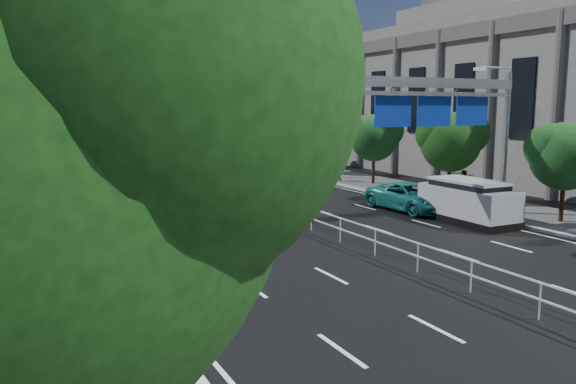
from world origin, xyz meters
TOP-DOWN VIEW (x-y plane):
  - ground at (0.00, 0.00)m, footprint 160.00×160.00m
  - kerb_near at (-9.00, 0.00)m, footprint 0.25×140.00m
  - median_fence at (0.00, 22.50)m, footprint 0.05×85.00m
  - toilet_sign at (-10.95, 0.00)m, footprint 1.62×0.18m
  - overhead_gantry at (6.74, 10.05)m, footprint 10.24×0.38m
  - streetlight_far at (10.50, 26.00)m, footprint 2.78×2.40m
  - civic_hall at (23.72, 22.00)m, footprint 14.40×36.00m
  - near_tree_big at (-12.13, -4.53)m, footprint 5.72×5.33m
  - near_tree_back at (-11.94, 17.97)m, footprint 4.84×4.51m
  - far_tree_c at (11.24, 6.98)m, footprint 3.52×3.28m
  - far_tree_d at (11.25, 14.48)m, footprint 3.85×3.59m
  - far_tree_e at (11.25, 21.98)m, footprint 3.63×3.38m
  - far_tree_f at (11.24, 29.48)m, footprint 3.52×3.28m
  - far_tree_g at (11.25, 36.98)m, footprint 3.96×3.69m
  - far_tree_h at (11.24, 44.48)m, footprint 3.41×3.18m
  - white_minivan at (-7.03, 18.66)m, footprint 2.28×4.78m
  - red_bus at (-7.50, 44.78)m, footprint 3.78×12.24m
  - near_car_silver at (-2.16, 38.85)m, footprint 2.26×4.66m
  - near_car_dark at (-4.73, 62.64)m, footprint 2.00×4.45m
  - silver_minivan at (7.60, 9.37)m, footprint 2.19×5.01m
  - parked_car_teal at (7.14, 13.05)m, footprint 2.66×5.42m
  - parked_car_dark at (8.30, 29.51)m, footprint 2.51×4.90m
  - pedestrian_a at (10.89, 13.09)m, footprint 0.79×0.68m
  - pedestrian_b at (9.60, 24.38)m, footprint 0.94×0.80m

SIDE VIEW (x-z plane):
  - ground at x=0.00m, z-range 0.00..0.00m
  - kerb_near at x=-9.00m, z-range -0.01..0.15m
  - median_fence at x=0.00m, z-range 0.01..1.04m
  - parked_car_dark at x=8.30m, z-range 0.00..1.36m
  - near_car_dark at x=-4.73m, z-range 0.00..1.42m
  - parked_car_teal at x=7.14m, z-range 0.00..1.48m
  - near_car_silver at x=-2.16m, z-range 0.00..1.53m
  - pedestrian_b at x=9.60m, z-range 0.14..1.82m
  - white_minivan at x=-7.03m, z-range -0.02..2.01m
  - silver_minivan at x=7.60m, z-range -0.02..2.05m
  - pedestrian_a at x=10.89m, z-range 0.14..1.98m
  - red_bus at x=-7.50m, z-range 0.08..3.68m
  - toilet_sign at x=-10.95m, z-range 0.77..5.11m
  - far_tree_h at x=11.24m, z-range 0.97..5.88m
  - far_tree_c at x=11.24m, z-range 0.95..5.90m
  - far_tree_f at x=11.24m, z-range 0.98..6.00m
  - far_tree_e at x=11.25m, z-range 0.99..6.12m
  - far_tree_d at x=11.25m, z-range 1.02..6.36m
  - far_tree_g at x=11.25m, z-range 1.03..6.48m
  - near_tree_back at x=-11.94m, z-range 1.27..7.96m
  - streetlight_far at x=10.50m, z-range 0.71..9.71m
  - near_tree_big at x=-12.13m, z-range 1.42..9.13m
  - overhead_gantry at x=6.74m, z-range 1.88..9.33m
  - civic_hall at x=23.72m, z-range -0.91..13.44m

